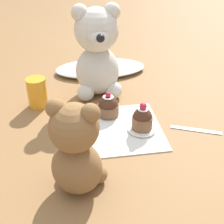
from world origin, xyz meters
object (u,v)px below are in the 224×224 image
Objects in this scene: teddy_bear_tan at (76,150)px; juice_glass at (37,92)px; cupcake_near_tan_bear at (142,119)px; teddy_bear_cream at (97,52)px; saucer_plate at (142,129)px; cupcake_near_cream_bear at (107,107)px; teaspoon at (196,130)px.

teddy_bear_tan is 0.37m from juice_glass.
cupcake_near_tan_bear is at bearing -33.13° from juice_glass.
teddy_bear_cream reaches higher than cupcake_near_tan_bear.
saucer_plate is 0.03m from cupcake_near_tan_bear.
teddy_bear_cream is 3.96× the size of cupcake_near_cream_bear.
cupcake_near_tan_bear is 0.33m from juice_glass.
juice_glass is at bearing 155.08° from cupcake_near_cream_bear.
cupcake_near_tan_bear is at bearing -48.07° from cupcake_near_cream_bear.
cupcake_near_tan_bear is at bearing -111.12° from teddy_bear_tan.
cupcake_near_cream_bear is at bearing -24.92° from juice_glass.
saucer_plate is 0.15m from teaspoon.
cupcake_near_tan_bear is 0.15m from teaspoon.
teddy_bear_cream is at bearing 111.05° from saucer_plate.
teddy_bear_tan is 0.27m from saucer_plate.
cupcake_near_tan_bear is (0.09, -0.23, -0.10)m from teddy_bear_cream.
cupcake_near_cream_bear is at bearing -86.33° from teddy_bear_tan.
teddy_bear_cream is 0.18m from cupcake_near_cream_bear.
juice_glass reaches higher than cupcake_near_tan_bear.
teddy_bear_cream reaches higher than teaspoon.
teddy_bear_tan is 0.29m from cupcake_near_cream_bear.
teddy_bear_cream is at bearing -23.90° from teaspoon.
saucer_plate is (0.18, 0.18, -0.09)m from teddy_bear_tan.
teddy_bear_cream is at bearing 15.13° from juice_glass.
teddy_bear_tan is at bearing -134.98° from saucer_plate.
teaspoon is (0.22, -0.11, -0.03)m from cupcake_near_cream_bear.
juice_glass is at bearing -2.30° from teaspoon.
teaspoon is at bearing -25.66° from cupcake_near_cream_bear.
saucer_plate is 0.33m from juice_glass.
saucer_plate is (0.08, -0.09, -0.02)m from cupcake_near_cream_bear.
cupcake_near_cream_bear is 0.12m from saucer_plate.
teddy_bear_cream is 1.34× the size of teddy_bear_tan.
saucer_plate is at bearing 0.00° from cupcake_near_tan_bear.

